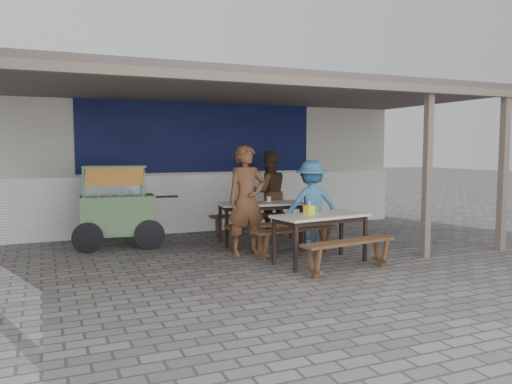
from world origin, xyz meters
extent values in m
plane|color=slate|center=(0.00, 0.00, 0.00)|extent=(60.00, 60.00, 0.00)
cube|color=beige|center=(0.00, 3.60, 1.75)|extent=(9.00, 1.20, 3.50)
cube|color=white|center=(0.00, 2.97, 0.60)|extent=(9.00, 0.10, 1.20)
cube|color=#10174C|center=(-0.20, 2.98, 2.05)|extent=(5.00, 0.03, 1.60)
cube|color=#59504D|center=(0.00, 1.00, 2.75)|extent=(9.00, 4.20, 0.12)
cube|color=#7A6A5C|center=(0.00, -1.05, 2.65)|extent=(9.00, 0.12, 0.12)
cube|color=#7A6A5C|center=(3.90, -1.00, 1.35)|extent=(0.12, 0.12, 2.70)
cube|color=#7A6A5C|center=(2.35, -0.90, 1.35)|extent=(0.11, 0.11, 2.70)
cube|color=silver|center=(0.41, 1.27, 0.73)|extent=(1.59, 0.80, 0.04)
cube|color=black|center=(0.41, 1.27, 0.67)|extent=(1.48, 0.69, 0.06)
cube|color=black|center=(-0.32, 1.09, 0.35)|extent=(0.05, 0.05, 0.71)
cube|color=black|center=(1.08, 0.93, 0.35)|extent=(0.05, 0.05, 0.71)
cube|color=black|center=(-0.26, 1.61, 0.35)|extent=(0.05, 0.05, 0.71)
cube|color=black|center=(1.14, 1.45, 0.35)|extent=(0.05, 0.05, 0.71)
cube|color=brown|center=(0.34, 0.64, 0.43)|extent=(1.65, 0.46, 0.04)
cube|color=brown|center=(-0.32, 0.71, 0.21)|extent=(0.08, 0.28, 0.41)
cube|color=brown|center=(1.00, 0.56, 0.21)|extent=(0.08, 0.28, 0.41)
cube|color=brown|center=(0.48, 1.90, 0.43)|extent=(1.65, 0.46, 0.04)
cube|color=brown|center=(-0.18, 1.98, 0.21)|extent=(0.08, 0.28, 0.41)
cube|color=brown|center=(1.14, 1.83, 0.21)|extent=(0.08, 0.28, 0.41)
cube|color=silver|center=(0.58, -0.60, 0.73)|extent=(1.53, 0.87, 0.04)
cube|color=black|center=(0.58, -0.60, 0.67)|extent=(1.41, 0.76, 0.06)
cube|color=black|center=(-0.03, -0.97, 0.35)|extent=(0.05, 0.05, 0.71)
cube|color=black|center=(1.27, -0.78, 0.35)|extent=(0.05, 0.05, 0.71)
cube|color=black|center=(-0.11, -0.42, 0.35)|extent=(0.05, 0.05, 0.71)
cube|color=black|center=(1.19, -0.23, 0.35)|extent=(0.05, 0.05, 0.71)
cube|color=brown|center=(0.67, -1.24, 0.43)|extent=(1.57, 0.50, 0.04)
cube|color=brown|center=(0.06, -1.33, 0.21)|extent=(0.09, 0.28, 0.41)
cube|color=brown|center=(1.29, -1.15, 0.21)|extent=(0.09, 0.28, 0.41)
cube|color=brown|center=(0.49, 0.04, 0.43)|extent=(1.57, 0.50, 0.04)
cube|color=brown|center=(-0.13, -0.05, 0.21)|extent=(0.09, 0.28, 0.41)
cube|color=brown|center=(1.10, 0.13, 0.21)|extent=(0.09, 0.28, 0.41)
cube|color=#668A5C|center=(-2.08, 1.85, 0.60)|extent=(1.30, 0.76, 0.65)
cube|color=#668A5C|center=(-2.08, 1.85, 0.26)|extent=(1.25, 0.72, 0.05)
cylinder|color=black|center=(-2.62, 1.55, 0.26)|extent=(0.52, 0.10, 0.52)
cylinder|color=black|center=(-1.61, 1.45, 0.26)|extent=(0.52, 0.10, 0.52)
cube|color=silver|center=(-2.13, 1.85, 1.18)|extent=(1.07, 0.65, 0.51)
cube|color=#668A5C|center=(-2.13, 1.85, 1.43)|extent=(1.11, 0.69, 0.04)
cube|color=#C0532D|center=(-2.15, 1.56, 1.27)|extent=(0.92, 0.11, 0.30)
cylinder|color=black|center=(-1.34, 1.78, 0.88)|extent=(0.65, 0.10, 0.04)
imported|color=brown|center=(-0.22, 0.40, 0.90)|extent=(0.67, 0.46, 1.80)
imported|color=#4D3626|center=(0.98, 2.15, 0.84)|extent=(0.87, 0.71, 1.68)
imported|color=teal|center=(1.00, 0.43, 0.77)|extent=(1.08, 0.73, 1.54)
cube|color=yellow|center=(0.45, -0.48, 0.82)|extent=(0.16, 0.16, 0.13)
cube|color=#357743|center=(0.57, -0.36, 0.81)|extent=(0.17, 0.12, 0.12)
cylinder|color=white|center=(0.62, 1.35, 0.80)|extent=(0.08, 0.08, 0.10)
imported|color=white|center=(0.09, 1.28, 0.77)|extent=(0.22, 0.22, 0.05)
camera|label=1|loc=(-3.27, -7.10, 1.75)|focal=35.00mm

